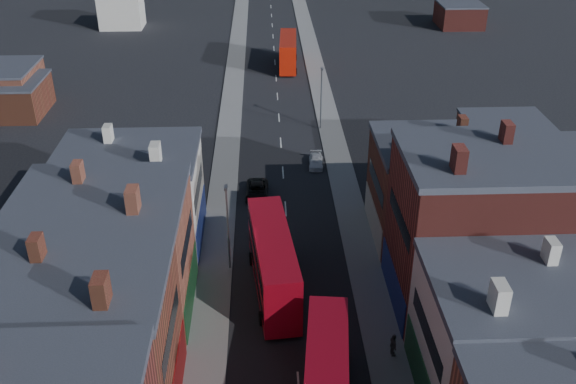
{
  "coord_description": "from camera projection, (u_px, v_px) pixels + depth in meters",
  "views": [
    {
      "loc": [
        -2.0,
        -15.57,
        32.79
      ],
      "look_at": [
        0.0,
        34.09,
        5.23
      ],
      "focal_mm": 40.0,
      "sensor_mm": 36.0,
      "label": 1
    }
  ],
  "objects": [
    {
      "name": "lamp_post_2",
      "position": [
        228.0,
        222.0,
        53.33
      ],
      "size": [
        0.25,
        0.7,
        8.12
      ],
      "color": "slate",
      "rests_on": "ground"
    },
    {
      "name": "car_2",
      "position": [
        257.0,
        191.0,
        66.45
      ],
      "size": [
        2.39,
        4.98,
        1.37
      ],
      "primitive_type": "imported",
      "rotation": [
        0.0,
        0.0,
        -0.02
      ],
      "color": "black",
      "rests_on": "ground"
    },
    {
      "name": "pavement_west",
      "position": [
        225.0,
        165.0,
        73.01
      ],
      "size": [
        3.0,
        200.0,
        0.12
      ],
      "primitive_type": "cube",
      "color": "gray",
      "rests_on": "ground"
    },
    {
      "name": "car_3",
      "position": [
        316.0,
        161.0,
        72.77
      ],
      "size": [
        1.85,
        3.98,
        1.12
      ],
      "primitive_type": "imported",
      "rotation": [
        0.0,
        0.0,
        -0.07
      ],
      "color": "white",
      "rests_on": "ground"
    },
    {
      "name": "ped_3",
      "position": [
        393.0,
        345.0,
        45.71
      ],
      "size": [
        0.62,
        1.15,
        1.88
      ],
      "primitive_type": "imported",
      "rotation": [
        0.0,
        0.0,
        1.69
      ],
      "color": "#5C554F",
      "rests_on": "pavement_east"
    },
    {
      "name": "bus_1",
      "position": [
        326.0,
        384.0,
        40.28
      ],
      "size": [
        3.92,
        11.85,
        5.02
      ],
      "rotation": [
        0.0,
        0.0,
        -0.11
      ],
      "color": "#A6091B",
      "rests_on": "ground"
    },
    {
      "name": "bus_2",
      "position": [
        288.0,
        51.0,
        103.02
      ],
      "size": [
        3.28,
        11.44,
        4.89
      ],
      "rotation": [
        0.0,
        0.0,
        -0.05
      ],
      "color": "#B01807",
      "rests_on": "ground"
    },
    {
      "name": "pavement_east",
      "position": [
        339.0,
        163.0,
        73.47
      ],
      "size": [
        3.0,
        200.0,
        0.12
      ],
      "primitive_type": "cube",
      "color": "gray",
      "rests_on": "ground"
    },
    {
      "name": "bus_0",
      "position": [
        273.0,
        262.0,
        51.47
      ],
      "size": [
        4.12,
        12.74,
        5.41
      ],
      "rotation": [
        0.0,
        0.0,
        0.1
      ],
      "color": "#B30A1B",
      "rests_on": "ground"
    },
    {
      "name": "lamp_post_3",
      "position": [
        321.0,
        94.0,
        79.91
      ],
      "size": [
        0.25,
        0.7,
        8.12
      ],
      "color": "slate",
      "rests_on": "ground"
    }
  ]
}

